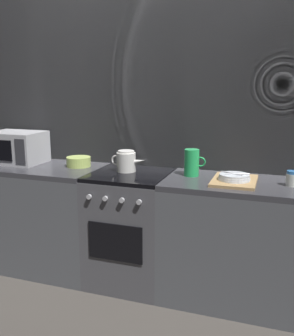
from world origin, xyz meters
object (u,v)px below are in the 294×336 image
at_px(microwave, 16,147).
at_px(dish_pile, 234,179).
at_px(stove_unit, 131,228).
at_px(pitcher, 192,163).
at_px(spice_jar, 292,179).
at_px(mixing_bowl, 79,162).
at_px(kettle, 126,161).

height_order(microwave, dish_pile, microwave).
xyz_separation_m(stove_unit, pitcher, (0.47, 0.07, 0.55)).
xyz_separation_m(stove_unit, spice_jar, (1.17, 0.00, 0.50)).
xyz_separation_m(pitcher, spice_jar, (0.70, -0.07, -0.05)).
distance_m(mixing_bowl, dish_pile, 1.29).
height_order(microwave, pitcher, microwave).
relative_size(dish_pile, spice_jar, 3.81).
bearing_deg(dish_pile, pitcher, 162.95).
height_order(stove_unit, kettle, kettle).
relative_size(kettle, dish_pile, 0.71).
relative_size(stove_unit, mixing_bowl, 4.50).
distance_m(stove_unit, kettle, 0.54).
bearing_deg(dish_pile, stove_unit, 178.09).
relative_size(stove_unit, spice_jar, 8.57).
xyz_separation_m(mixing_bowl, pitcher, (0.96, -0.01, 0.06)).
bearing_deg(dish_pile, spice_jar, 4.75).
relative_size(microwave, mixing_bowl, 2.30).
distance_m(mixing_bowl, spice_jar, 1.66).
xyz_separation_m(stove_unit, microwave, (-1.08, 0.05, 0.59)).
distance_m(kettle, spice_jar, 1.22).
relative_size(microwave, dish_pile, 1.15).
bearing_deg(microwave, spice_jar, -1.27).
relative_size(stove_unit, pitcher, 4.50).
bearing_deg(spice_jar, stove_unit, -179.77).
bearing_deg(kettle, microwave, 179.57).
bearing_deg(stove_unit, spice_jar, 0.23).
bearing_deg(kettle, dish_pile, -4.95).
bearing_deg(mixing_bowl, dish_pile, -5.06).
distance_m(dish_pile, spice_jar, 0.38).
bearing_deg(dish_pile, mixing_bowl, 174.94).
height_order(kettle, dish_pile, kettle).
bearing_deg(microwave, pitcher, 0.71).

